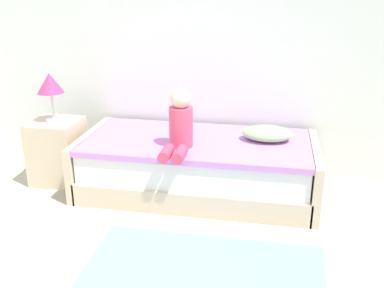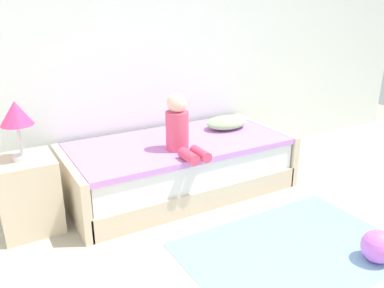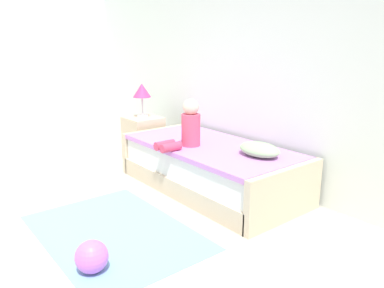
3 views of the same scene
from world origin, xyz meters
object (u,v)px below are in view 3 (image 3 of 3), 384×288
nightstand (144,139)px  table_lamp (142,92)px  bed (210,167)px  pillow (259,149)px  toy_ball (92,257)px  child_figure (187,127)px

nightstand → table_lamp: size_ratio=1.33×
bed → nightstand: bearing=-179.2°
pillow → toy_ball: size_ratio=1.87×
table_lamp → pillow: bearing=3.5°
pillow → bed: bearing=-170.7°
toy_ball → child_figure: bearing=118.3°
pillow → toy_ball: 1.84m
nightstand → pillow: bearing=3.5°
pillow → toy_ball: pillow is taller
toy_ball → pillow: bearing=92.2°
table_lamp → child_figure: bearing=-9.5°
nightstand → child_figure: size_ratio=1.18×
nightstand → child_figure: bearing=-9.5°
table_lamp → toy_ball: 2.75m
nightstand → pillow: 1.98m
child_figure → pillow: bearing=24.7°
nightstand → toy_ball: size_ratio=2.56×
child_figure → nightstand: bearing=170.5°
table_lamp → child_figure: size_ratio=0.88×
table_lamp → pillow: (1.96, 0.12, -0.37)m
pillow → toy_ball: bearing=-87.8°
nightstand → table_lamp: table_lamp is taller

